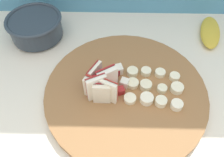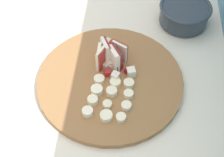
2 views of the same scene
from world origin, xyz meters
TOP-DOWN VIEW (x-y plane):
  - tiled_countertop at (0.00, -0.00)m, footprint 1.26×0.77m
  - cutting_board at (0.01, 0.07)m, footprint 0.37×0.37m
  - apple_wedge_fan at (-0.05, 0.06)m, footprint 0.08×0.08m
  - apple_dice_pile at (-0.01, 0.08)m, footprint 0.06×0.09m
  - banana_slice_rows at (0.08, 0.07)m, footprint 0.14×0.12m
  - ceramic_bowl at (-0.24, 0.27)m, footprint 0.15×0.15m

SIDE VIEW (x-z plane):
  - tiled_countertop at x=0.00m, z-range 0.00..0.88m
  - cutting_board at x=0.01m, z-range 0.87..0.89m
  - banana_slice_rows at x=0.08m, z-range 0.89..0.90m
  - apple_dice_pile at x=-0.01m, z-range 0.89..0.91m
  - ceramic_bowl at x=-0.24m, z-range 0.88..0.94m
  - apple_wedge_fan at x=-0.05m, z-range 0.89..0.95m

